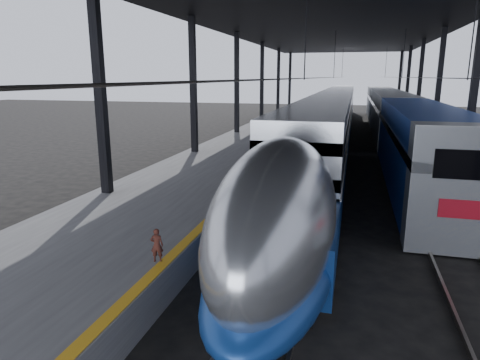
% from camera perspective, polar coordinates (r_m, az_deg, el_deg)
% --- Properties ---
extents(ground, '(160.00, 160.00, 0.00)m').
position_cam_1_polar(ground, '(11.87, -5.25, -14.36)').
color(ground, black).
rests_on(ground, ground).
extents(platform, '(6.00, 80.00, 1.00)m').
position_cam_1_polar(platform, '(31.08, 1.25, 4.26)').
color(platform, '#4C4C4F').
rests_on(platform, ground).
extents(yellow_strip, '(0.30, 80.00, 0.01)m').
position_cam_1_polar(yellow_strip, '(30.48, 6.40, 4.95)').
color(yellow_strip, orange).
rests_on(yellow_strip, platform).
extents(rails, '(6.52, 80.00, 0.16)m').
position_cam_1_polar(rails, '(30.32, 16.12, 2.68)').
color(rails, slate).
rests_on(rails, ground).
extents(canopy, '(18.00, 75.00, 9.47)m').
position_cam_1_polar(canopy, '(30.08, 12.06, 20.14)').
color(canopy, black).
rests_on(canopy, ground).
extents(tgv_train, '(2.95, 65.20, 4.24)m').
position_cam_1_polar(tgv_train, '(37.72, 12.31, 7.88)').
color(tgv_train, '#AEB0B5').
rests_on(tgv_train, ground).
extents(second_train, '(3.02, 56.05, 4.15)m').
position_cam_1_polar(second_train, '(41.29, 19.57, 8.06)').
color(second_train, navy).
rests_on(second_train, ground).
extents(child, '(0.36, 0.28, 0.88)m').
position_cam_1_polar(child, '(11.04, -11.03, -8.53)').
color(child, '#481F18').
rests_on(child, platform).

